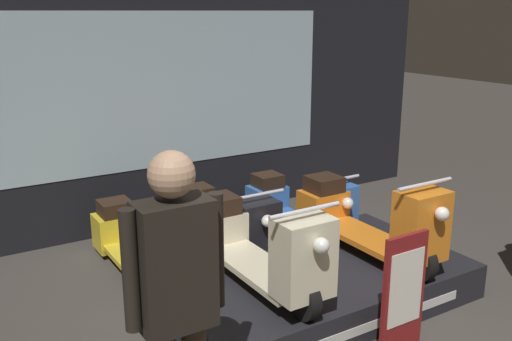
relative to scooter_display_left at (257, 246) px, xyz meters
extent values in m
cube|color=black|center=(0.25, 2.41, 0.97)|extent=(7.37, 0.08, 3.20)
cube|color=silver|center=(0.25, 2.36, 0.92)|extent=(4.06, 0.01, 1.70)
cube|color=black|center=(0.58, 0.02, -0.47)|extent=(2.56, 1.53, 0.30)
cube|color=silver|center=(0.58, -0.75, -0.49)|extent=(1.79, 0.01, 0.08)
cylinder|color=black|center=(0.00, -0.62, -0.17)|extent=(0.09, 0.31, 0.31)
cylinder|color=black|center=(0.00, 0.66, -0.17)|extent=(0.09, 0.31, 0.31)
cube|color=beige|center=(0.00, 0.02, -0.18)|extent=(0.38, 1.19, 0.05)
cube|color=beige|center=(0.00, -0.60, 0.13)|extent=(0.40, 0.28, 0.57)
cube|color=beige|center=(0.00, 0.64, -0.09)|extent=(0.42, 0.32, 0.35)
cube|color=black|center=(0.00, 0.63, 0.16)|extent=(0.30, 0.29, 0.15)
cylinder|color=silver|center=(0.00, -0.61, 0.48)|extent=(0.57, 0.03, 0.03)
sphere|color=white|center=(0.00, -0.79, 0.29)|extent=(0.11, 0.11, 0.11)
cylinder|color=black|center=(1.15, -0.62, -0.17)|extent=(0.09, 0.31, 0.31)
cylinder|color=black|center=(1.15, 0.66, -0.17)|extent=(0.09, 0.31, 0.31)
cube|color=orange|center=(1.15, 0.02, -0.18)|extent=(0.38, 1.19, 0.05)
cube|color=orange|center=(1.15, -0.60, 0.13)|extent=(0.40, 0.28, 0.57)
cube|color=orange|center=(1.15, 0.64, -0.09)|extent=(0.42, 0.32, 0.35)
cube|color=black|center=(1.15, 0.63, 0.16)|extent=(0.30, 0.29, 0.15)
cylinder|color=silver|center=(1.15, -0.61, 0.48)|extent=(0.57, 0.03, 0.03)
sphere|color=white|center=(1.15, -0.79, 0.29)|extent=(0.11, 0.11, 0.11)
cylinder|color=black|center=(-0.54, 0.62, -0.47)|extent=(0.09, 0.31, 0.31)
cylinder|color=black|center=(-0.54, 1.90, -0.47)|extent=(0.09, 0.31, 0.31)
cube|color=yellow|center=(-0.54, 1.26, -0.48)|extent=(0.38, 1.19, 0.05)
cube|color=yellow|center=(-0.54, 0.64, -0.17)|extent=(0.40, 0.28, 0.57)
cube|color=yellow|center=(-0.54, 1.88, -0.39)|extent=(0.42, 0.32, 0.35)
cube|color=black|center=(-0.54, 1.87, -0.14)|extent=(0.30, 0.29, 0.15)
cylinder|color=silver|center=(-0.54, 0.63, 0.18)|extent=(0.57, 0.03, 0.03)
sphere|color=white|center=(-0.54, 0.44, -0.01)|extent=(0.11, 0.11, 0.11)
cylinder|color=black|center=(0.38, 0.62, -0.47)|extent=(0.09, 0.31, 0.31)
cylinder|color=black|center=(0.38, 1.90, -0.47)|extent=(0.09, 0.31, 0.31)
cube|color=black|center=(0.38, 1.26, -0.48)|extent=(0.38, 1.19, 0.05)
cube|color=black|center=(0.38, 0.64, -0.17)|extent=(0.40, 0.28, 0.57)
cube|color=black|center=(0.38, 1.88, -0.39)|extent=(0.42, 0.32, 0.35)
cube|color=black|center=(0.38, 1.87, -0.14)|extent=(0.30, 0.29, 0.15)
cylinder|color=silver|center=(0.38, 0.63, 0.18)|extent=(0.57, 0.03, 0.03)
sphere|color=white|center=(0.38, 0.44, -0.01)|extent=(0.11, 0.11, 0.11)
cylinder|color=black|center=(1.30, 0.62, -0.47)|extent=(0.09, 0.31, 0.31)
cylinder|color=black|center=(1.30, 1.90, -0.47)|extent=(0.09, 0.31, 0.31)
cube|color=#386BBC|center=(1.30, 1.26, -0.48)|extent=(0.38, 1.19, 0.05)
cube|color=#386BBC|center=(1.30, 0.64, -0.17)|extent=(0.40, 0.28, 0.57)
cube|color=#386BBC|center=(1.30, 1.88, -0.39)|extent=(0.42, 0.32, 0.35)
cube|color=black|center=(1.30, 1.87, -0.14)|extent=(0.30, 0.29, 0.15)
cylinder|color=silver|center=(1.30, 0.63, 0.18)|extent=(0.57, 0.03, 0.03)
sphere|color=white|center=(1.30, 0.44, -0.01)|extent=(0.11, 0.11, 0.11)
cube|color=black|center=(-1.16, -1.10, 0.56)|extent=(0.38, 0.21, 0.67)
cylinder|color=black|center=(-1.39, -1.10, 0.59)|extent=(0.08, 0.08, 0.62)
cylinder|color=black|center=(-0.93, -1.10, 0.59)|extent=(0.08, 0.08, 0.62)
sphere|color=tan|center=(-1.16, -1.10, 1.03)|extent=(0.23, 0.23, 0.23)
cube|color=maroon|center=(0.61, -0.97, -0.16)|extent=(0.38, 0.04, 0.93)
cube|color=white|center=(0.61, -0.99, -0.09)|extent=(0.31, 0.01, 0.56)
camera|label=1|loc=(-2.17, -3.50, 1.77)|focal=40.00mm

